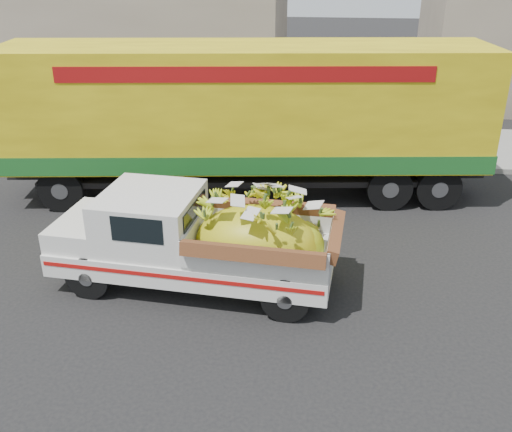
# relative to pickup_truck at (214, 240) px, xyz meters

# --- Properties ---
(ground) EXTENTS (100.00, 100.00, 0.00)m
(ground) POSITION_rel_pickup_truck_xyz_m (-1.01, -0.47, -0.98)
(ground) COLOR black
(ground) RESTS_ON ground
(curb) EXTENTS (60.00, 0.25, 0.15)m
(curb) POSITION_rel_pickup_truck_xyz_m (-1.01, 7.06, -0.90)
(curb) COLOR gray
(curb) RESTS_ON ground
(sidewalk) EXTENTS (60.00, 4.00, 0.14)m
(sidewalk) POSITION_rel_pickup_truck_xyz_m (-1.01, 9.16, -0.91)
(sidewalk) COLOR gray
(sidewalk) RESTS_ON ground
(building_left) EXTENTS (18.00, 6.00, 5.00)m
(building_left) POSITION_rel_pickup_truck_xyz_m (-9.01, 15.06, 1.52)
(building_left) COLOR gray
(building_left) RESTS_ON ground
(pickup_truck) EXTENTS (5.32, 2.30, 1.82)m
(pickup_truck) POSITION_rel_pickup_truck_xyz_m (0.00, 0.00, 0.00)
(pickup_truck) COLOR black
(pickup_truck) RESTS_ON ground
(semi_trailer) EXTENTS (12.05, 4.06, 3.80)m
(semi_trailer) POSITION_rel_pickup_truck_xyz_m (-0.02, 4.61, 1.14)
(semi_trailer) COLOR black
(semi_trailer) RESTS_ON ground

